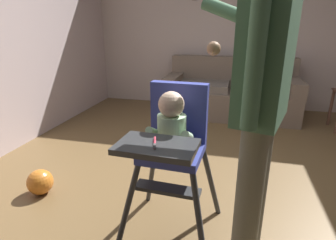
{
  "coord_description": "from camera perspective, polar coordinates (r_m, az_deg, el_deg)",
  "views": [
    {
      "loc": [
        0.18,
        -2.07,
        1.32
      ],
      "look_at": [
        -0.17,
        -0.63,
        0.81
      ],
      "focal_mm": 29.43,
      "sensor_mm": 36.0,
      "label": 1
    }
  ],
  "objects": [
    {
      "name": "couch",
      "position": [
        4.35,
        12.93,
        5.37
      ],
      "size": [
        1.94,
        0.86,
        0.86
      ],
      "rotation": [
        0.0,
        0.0,
        -1.57
      ],
      "color": "#776556",
      "rests_on": "ground"
    },
    {
      "name": "adult_standing",
      "position": [
        1.41,
        18.53,
        2.94
      ],
      "size": [
        0.5,
        0.58,
        1.68
      ],
      "rotation": [
        0.0,
        0.0,
        2.87
      ],
      "color": "#6B6A58",
      "rests_on": "ground"
    },
    {
      "name": "ground",
      "position": [
        2.49,
        7.44,
        -14.6
      ],
      "size": [
        5.92,
        6.91,
        0.1
      ],
      "primitive_type": "cube",
      "color": "brown"
    },
    {
      "name": "wall_far",
      "position": [
        4.76,
        12.14,
        18.45
      ],
      "size": [
        5.12,
        0.06,
        2.61
      ],
      "primitive_type": "cube",
      "color": "beige",
      "rests_on": "ground"
    },
    {
      "name": "toy_ball",
      "position": [
        2.54,
        -24.96,
        -11.56
      ],
      "size": [
        0.21,
        0.21,
        0.21
      ],
      "primitive_type": "sphere",
      "color": "orange",
      "rests_on": "ground"
    },
    {
      "name": "high_chair",
      "position": [
        1.66,
        1.0,
        -3.43
      ],
      "size": [
        0.64,
        0.75,
        0.99
      ],
      "rotation": [
        0.0,
        0.0,
        -1.62
      ],
      "color": "#323336",
      "rests_on": "ground"
    }
  ]
}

